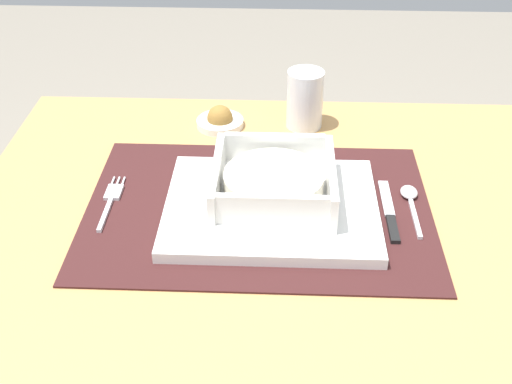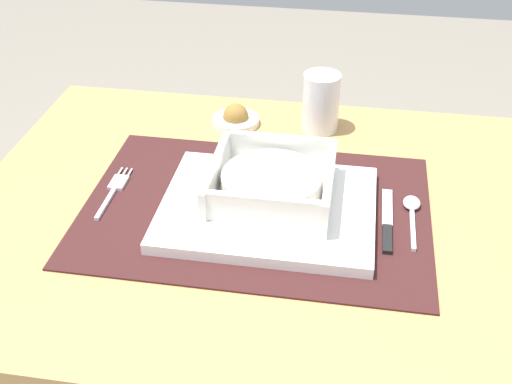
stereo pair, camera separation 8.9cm
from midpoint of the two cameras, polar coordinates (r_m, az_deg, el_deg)
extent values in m
cube|color=#B2844C|center=(0.92, -1.09, -2.24)|extent=(0.87, 0.66, 0.03)
cube|color=olive|center=(1.44, -15.89, -7.13)|extent=(0.05, 0.05, 0.72)
cube|color=olive|center=(1.42, 15.71, -8.00)|extent=(0.05, 0.05, 0.72)
cube|color=#381919|center=(0.91, -2.81, -1.58)|extent=(0.48, 0.34, 0.00)
cube|color=white|center=(0.89, -1.72, -1.44)|extent=(0.29, 0.23, 0.02)
cube|color=white|center=(0.90, -1.52, -0.11)|extent=(0.16, 0.16, 0.01)
cube|color=white|center=(0.89, -6.48, 1.39)|extent=(0.01, 0.16, 0.04)
cube|color=white|center=(0.88, 3.44, 1.17)|extent=(0.01, 0.16, 0.04)
cube|color=white|center=(0.82, -1.88, -1.67)|extent=(0.14, 0.01, 0.04)
cube|color=white|center=(0.95, -1.25, 3.84)|extent=(0.14, 0.01, 0.04)
cylinder|color=silver|center=(0.89, -1.53, 0.89)|extent=(0.14, 0.14, 0.03)
cube|color=silver|center=(0.92, -15.89, -2.01)|extent=(0.01, 0.07, 0.00)
cube|color=silver|center=(0.97, -15.04, -0.10)|extent=(0.02, 0.04, 0.00)
cylinder|color=silver|center=(0.99, -15.06, 0.82)|extent=(0.00, 0.02, 0.00)
cylinder|color=silver|center=(0.99, -14.63, 0.81)|extent=(0.00, 0.02, 0.00)
cylinder|color=silver|center=(0.98, -14.20, 0.80)|extent=(0.00, 0.02, 0.00)
cube|color=silver|center=(0.90, 10.71, -2.38)|extent=(0.01, 0.08, 0.00)
ellipsoid|color=silver|center=(0.94, 10.34, -0.11)|extent=(0.02, 0.03, 0.01)
cube|color=black|center=(0.87, 8.75, -3.30)|extent=(0.01, 0.06, 0.01)
cube|color=silver|center=(0.93, 8.38, -0.63)|extent=(0.01, 0.08, 0.00)
cube|color=#59331E|center=(0.87, 7.22, -3.14)|extent=(0.01, 0.06, 0.01)
cube|color=silver|center=(0.93, 6.94, -0.43)|extent=(0.01, 0.09, 0.00)
cylinder|color=white|center=(1.09, 1.74, 7.99)|extent=(0.06, 0.06, 0.10)
cylinder|color=#338C3F|center=(1.10, 1.73, 7.16)|extent=(0.05, 0.05, 0.06)
cylinder|color=white|center=(1.11, -5.62, 5.94)|extent=(0.08, 0.08, 0.01)
sphere|color=olive|center=(1.11, -5.64, 6.35)|extent=(0.04, 0.04, 0.04)
camera|label=1|loc=(0.04, -92.86, -1.98)|focal=46.08mm
camera|label=2|loc=(0.04, 87.14, 1.98)|focal=46.08mm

